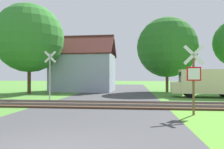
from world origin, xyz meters
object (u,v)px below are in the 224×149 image
Objects in this scene: crossing_sign_far at (50,71)px; mail_truck at (205,82)px; tree_left at (29,38)px; stop_sign_near at (194,75)px; house at (84,71)px; tree_right at (167,47)px.

crossing_sign_far reaches higher than mail_truck.
crossing_sign_far is 12.14m from mail_truck.
mail_truck is at bearing -9.22° from tree_left.
tree_left is (-13.06, 11.03, 3.81)m from stop_sign_near.
crossing_sign_far is 7.81m from tree_left.
crossing_sign_far is 0.40× the size of tree_left.
stop_sign_near is 0.86× the size of crossing_sign_far.
stop_sign_near is 0.61× the size of mail_truck.
tree_left is (-4.68, -3.86, 3.27)m from house.
crossing_sign_far is (-8.72, 5.56, 0.32)m from stop_sign_near.
tree_left is (-14.01, -3.40, 0.67)m from tree_right.
house is 1.42× the size of mail_truck.
crossing_sign_far is 13.42m from tree_right.
tree_left is 1.78× the size of mail_truck.
crossing_sign_far reaches higher than stop_sign_near.
house is 6.89m from tree_left.
house is (0.33, 9.33, 0.22)m from crossing_sign_far.
tree_left is at bearing 85.18° from mail_truck.
tree_right is (9.67, 8.88, 2.82)m from crossing_sign_far.
stop_sign_near is 17.52m from tree_left.
house reaches higher than crossing_sign_far.
crossing_sign_far is at bearing 108.03° from mail_truck.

